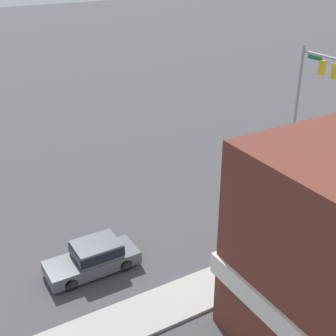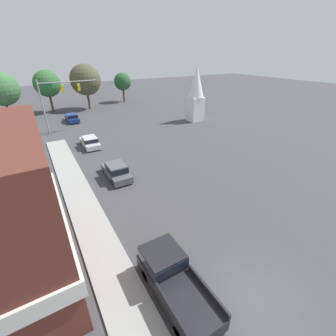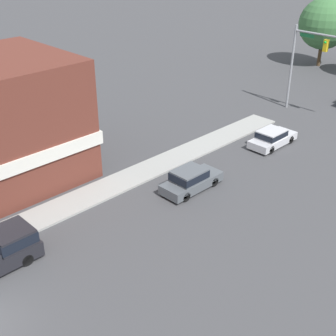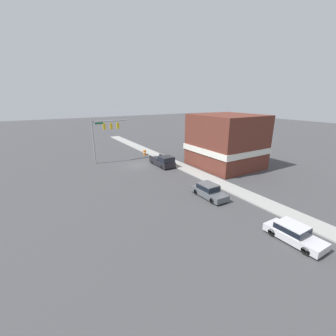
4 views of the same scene
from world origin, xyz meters
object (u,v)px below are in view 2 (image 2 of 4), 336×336
car_second_ahead (90,142)px  pickup_truck_parked (172,276)px  car_lead (116,170)px  car_distant (72,117)px

car_second_ahead → pickup_truck_parked: pickup_truck_parked is taller
car_second_ahead → pickup_truck_parked: bearing=-93.4°
pickup_truck_parked → car_lead: bearing=83.1°
car_lead → pickup_truck_parked: size_ratio=0.86×
car_lead → car_distant: size_ratio=0.95×
car_distant → pickup_truck_parked: 37.20m
car_lead → pickup_truck_parked: 13.17m
car_second_ahead → car_distant: size_ratio=0.93×
car_lead → pickup_truck_parked: pickup_truck_parked is taller
car_lead → car_second_ahead: bearing=91.3°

